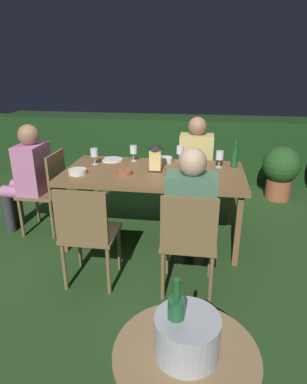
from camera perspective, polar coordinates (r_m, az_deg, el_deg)
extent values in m
plane|color=#26471E|center=(3.53, 0.00, -7.72)|extent=(16.00, 16.00, 0.00)
cube|color=brown|center=(3.24, 0.00, 3.22)|extent=(1.74, 0.92, 0.04)
cube|color=brown|center=(3.24, -15.25, -4.51)|extent=(0.05, 0.05, 0.68)
cube|color=brown|center=(3.01, 14.23, -6.51)|extent=(0.05, 0.05, 0.68)
cube|color=brown|center=(3.91, -10.85, 0.42)|extent=(0.05, 0.05, 0.68)
cube|color=brown|center=(3.72, 13.22, -0.89)|extent=(0.05, 0.05, 0.68)
cube|color=brown|center=(4.04, 7.16, 2.74)|extent=(0.42, 0.40, 0.03)
cube|color=brown|center=(4.15, 7.39, 6.51)|extent=(0.40, 0.03, 0.42)
cylinder|color=brown|center=(3.96, 9.54, -1.27)|extent=(0.03, 0.03, 0.42)
cylinder|color=brown|center=(3.96, 4.34, -0.98)|extent=(0.03, 0.03, 0.42)
cylinder|color=brown|center=(4.27, 9.51, 0.48)|extent=(0.03, 0.03, 0.42)
cylinder|color=brown|center=(4.28, 4.69, 0.74)|extent=(0.03, 0.03, 0.42)
cube|color=tan|center=(3.90, 7.32, 6.15)|extent=(0.38, 0.24, 0.50)
sphere|color=#997051|center=(3.83, 7.56, 11.13)|extent=(0.21, 0.21, 0.21)
cylinder|color=tan|center=(3.84, 8.43, 2.12)|extent=(0.13, 0.36, 0.13)
cylinder|color=tan|center=(3.84, 5.75, 2.26)|extent=(0.13, 0.36, 0.13)
cylinder|color=#333338|center=(3.77, 8.21, -2.09)|extent=(0.11, 0.11, 0.45)
cylinder|color=#333338|center=(3.78, 5.48, -1.94)|extent=(0.11, 0.11, 0.45)
cube|color=brown|center=(3.69, -18.63, -0.07)|extent=(0.40, 0.42, 0.03)
cube|color=brown|center=(3.54, -16.33, 3.15)|extent=(0.03, 0.40, 0.42)
cylinder|color=brown|center=(3.71, -21.78, -4.18)|extent=(0.03, 0.03, 0.42)
cylinder|color=brown|center=(4.00, -19.31, -2.00)|extent=(0.03, 0.03, 0.42)
cylinder|color=brown|center=(3.56, -17.00, -4.65)|extent=(0.03, 0.03, 0.42)
cylinder|color=brown|center=(3.85, -14.81, -2.35)|extent=(0.03, 0.03, 0.42)
cube|color=#C675A3|center=(3.63, -19.96, 3.87)|extent=(0.24, 0.38, 0.50)
sphere|color=#997051|center=(3.55, -20.67, 9.16)|extent=(0.21, 0.21, 0.21)
cylinder|color=#C675A3|center=(3.70, -22.05, -0.01)|extent=(0.36, 0.13, 0.13)
cylinder|color=#C675A3|center=(3.85, -20.76, 0.96)|extent=(0.36, 0.13, 0.13)
cylinder|color=#333338|center=(3.87, -23.62, -3.16)|extent=(0.11, 0.11, 0.45)
cylinder|color=#333338|center=(4.01, -22.32, -2.12)|extent=(0.11, 0.11, 0.45)
cube|color=brown|center=(2.74, -10.67, -6.95)|extent=(0.42, 0.40, 0.03)
cube|color=brown|center=(2.48, -12.39, -4.39)|extent=(0.40, 0.02, 0.42)
cylinder|color=brown|center=(3.04, -12.60, -8.87)|extent=(0.03, 0.03, 0.42)
cylinder|color=brown|center=(2.94, -5.93, -9.56)|extent=(0.03, 0.03, 0.42)
cylinder|color=brown|center=(2.78, -15.08, -12.32)|extent=(0.03, 0.03, 0.42)
cylinder|color=brown|center=(2.67, -7.75, -13.27)|extent=(0.03, 0.03, 0.42)
cube|color=brown|center=(2.60, 6.09, -8.24)|extent=(0.42, 0.40, 0.03)
cube|color=brown|center=(2.33, 6.08, -5.71)|extent=(0.40, 0.02, 0.42)
cylinder|color=brown|center=(2.87, 2.44, -10.25)|extent=(0.03, 0.03, 0.42)
cylinder|color=brown|center=(2.87, 9.73, -10.67)|extent=(0.03, 0.03, 0.42)
cylinder|color=brown|center=(2.59, 1.60, -14.17)|extent=(0.03, 0.03, 0.42)
cylinder|color=brown|center=(2.58, 9.82, -14.66)|extent=(0.03, 0.03, 0.42)
cube|color=#4C7A5B|center=(2.54, 6.39, -2.37)|extent=(0.38, 0.24, 0.50)
sphere|color=#D1A889|center=(2.42, 6.72, 5.11)|extent=(0.21, 0.21, 0.21)
cylinder|color=#4C7A5B|center=(2.77, 4.44, -5.59)|extent=(0.13, 0.36, 0.13)
cylinder|color=#4C7A5B|center=(2.77, 8.18, -5.80)|extent=(0.13, 0.36, 0.13)
cylinder|color=#333338|center=(3.02, 4.55, -8.24)|extent=(0.11, 0.11, 0.45)
cylinder|color=#333338|center=(3.02, 7.99, -8.44)|extent=(0.11, 0.11, 0.45)
cube|color=black|center=(3.25, 0.36, 3.82)|extent=(0.12, 0.12, 0.01)
cube|color=#F9D17A|center=(3.22, 0.37, 5.64)|extent=(0.11, 0.11, 0.20)
cone|color=black|center=(3.19, 0.37, 7.81)|extent=(0.15, 0.15, 0.05)
cylinder|color=#195128|center=(3.43, 13.77, 5.78)|extent=(0.07, 0.07, 0.20)
cylinder|color=#195128|center=(3.40, 13.99, 8.13)|extent=(0.03, 0.03, 0.09)
cylinder|color=silver|center=(3.42, 11.16, 4.20)|extent=(0.06, 0.06, 0.00)
cylinder|color=silver|center=(3.40, 11.21, 4.88)|extent=(0.01, 0.01, 0.08)
cylinder|color=silver|center=(3.38, 11.31, 6.22)|extent=(0.08, 0.08, 0.08)
cylinder|color=maroon|center=(3.39, 11.28, 5.83)|extent=(0.07, 0.07, 0.03)
cylinder|color=silver|center=(3.50, -10.03, 4.72)|extent=(0.06, 0.06, 0.00)
cylinder|color=silver|center=(3.49, -10.07, 5.38)|extent=(0.01, 0.01, 0.08)
cylinder|color=silver|center=(3.47, -10.16, 6.69)|extent=(0.08, 0.08, 0.08)
cylinder|color=maroon|center=(3.48, -10.13, 6.31)|extent=(0.07, 0.07, 0.03)
cylinder|color=silver|center=(3.58, -3.42, 5.36)|extent=(0.06, 0.06, 0.00)
cylinder|color=silver|center=(3.56, -3.43, 6.01)|extent=(0.01, 0.01, 0.08)
cylinder|color=silver|center=(3.54, -3.46, 7.29)|extent=(0.08, 0.08, 0.08)
cylinder|color=maroon|center=(3.55, -3.45, 6.92)|extent=(0.07, 0.07, 0.03)
cylinder|color=silver|center=(3.57, 4.53, 5.31)|extent=(0.06, 0.06, 0.00)
cylinder|color=silver|center=(3.56, 4.55, 5.96)|extent=(0.01, 0.01, 0.08)
cylinder|color=silver|center=(3.54, 4.59, 7.25)|extent=(0.08, 0.08, 0.08)
cylinder|color=maroon|center=(3.55, 4.58, 6.87)|extent=(0.07, 0.07, 0.03)
cylinder|color=silver|center=(3.38, 7.06, 4.37)|extent=(0.22, 0.22, 0.01)
cylinder|color=white|center=(2.97, 8.08, 1.88)|extent=(0.22, 0.22, 0.01)
cylinder|color=white|center=(3.62, -7.15, 5.52)|extent=(0.23, 0.23, 0.01)
cylinder|color=silver|center=(3.23, -12.92, 3.43)|extent=(0.17, 0.17, 0.05)
cylinder|color=#424C1E|center=(3.22, -12.93, 3.59)|extent=(0.14, 0.14, 0.01)
cylinder|color=silver|center=(3.51, 2.20, 5.56)|extent=(0.13, 0.13, 0.06)
cylinder|color=tan|center=(3.51, 2.20, 5.75)|extent=(0.11, 0.11, 0.02)
cylinder|color=#9E5138|center=(3.15, -5.04, 3.44)|extent=(0.15, 0.15, 0.04)
cylinder|color=#477533|center=(3.15, -5.04, 3.58)|extent=(0.13, 0.13, 0.01)
cylinder|color=#9E7A51|center=(1.49, 5.59, -26.11)|extent=(0.59, 0.59, 0.03)
cylinder|color=#B2B7BF|center=(1.42, 5.75, -23.31)|extent=(0.26, 0.26, 0.17)
cylinder|color=white|center=(1.39, 5.82, -22.07)|extent=(0.23, 0.23, 0.04)
cylinder|color=#1E5B2D|center=(1.36, 3.87, -20.53)|extent=(0.07, 0.07, 0.16)
cylinder|color=#1E5B2D|center=(1.28, 4.02, -16.38)|extent=(0.03, 0.03, 0.09)
cube|color=#193816|center=(5.31, 3.36, 7.77)|extent=(5.45, 0.67, 0.93)
cylinder|color=#9E5133|center=(4.74, 20.60, 0.51)|extent=(0.32, 0.32, 0.27)
sphere|color=#234C1E|center=(4.64, 21.14, 4.41)|extent=(0.48, 0.48, 0.48)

